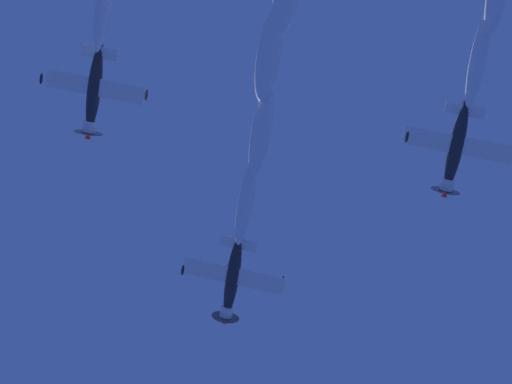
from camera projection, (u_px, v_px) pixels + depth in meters
name	position (u px, v px, depth m)	size (l,w,h in m)	color
airplane_lead	(232.00, 280.00, 68.07)	(8.87, 7.99, 2.80)	#232328
airplane_left_wingman	(94.00, 92.00, 66.81)	(8.81, 7.95, 2.87)	#232328
airplane_right_wingman	(455.00, 150.00, 64.80)	(8.89, 7.98, 2.74)	#232328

